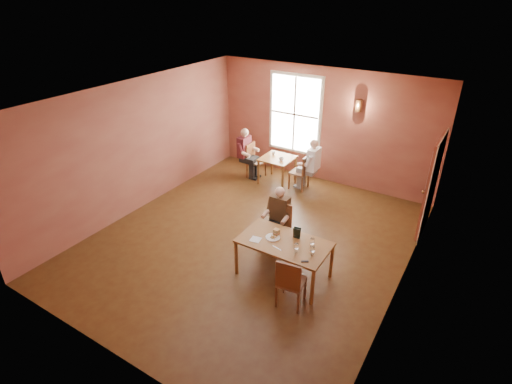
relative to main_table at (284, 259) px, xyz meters
The scene contains 29 objects.
ground 1.34m from the main_table, 149.72° to the left, with size 6.00×7.00×0.01m, color brown.
wall_back 4.44m from the main_table, 105.00° to the left, with size 6.00×0.04×3.00m, color brown.
wall_front 3.26m from the main_table, 111.30° to the right, with size 6.00×0.04×3.00m, color brown.
wall_left 4.31m from the main_table, behind, with size 0.04×7.00×3.00m, color brown.
wall_right 2.29m from the main_table, 18.97° to the left, with size 0.04×7.00×3.00m, color brown.
ceiling 2.92m from the main_table, 149.72° to the left, with size 6.00×7.00×0.04m, color white.
window 4.71m from the main_table, 115.00° to the left, with size 1.36×0.10×1.96m, color white.
door 3.54m from the main_table, 58.20° to the left, with size 0.12×1.04×2.10m, color maroon.
wall_sconce 4.45m from the main_table, 92.99° to the left, with size 0.16×0.16×0.28m, color brown.
main_table is the anchor object (origin of this frame).
chair_diner_main 0.83m from the main_table, 127.57° to the left, with size 0.43×0.43×0.98m, color #3E2011, non-canonical shape.
diner_main 0.83m from the main_table, 128.88° to the left, with size 0.50×0.50×1.24m, color black, non-canonical shape.
chair_empty 0.73m from the main_table, 51.68° to the right, with size 0.42×0.42×0.95m, color #472316, non-canonical shape.
plate_food 0.45m from the main_table, behind, with size 0.26×0.26×0.03m, color white.
sandwich 0.49m from the main_table, 156.88° to the left, with size 0.10×0.09×0.12m, color tan.
goblet_a 0.68m from the main_table, 10.76° to the left, with size 0.08×0.08×0.20m, color white, non-canonical shape.
goblet_b 0.76m from the main_table, 10.93° to the right, with size 0.08×0.08×0.20m, color white, non-canonical shape.
goblet_c 0.59m from the main_table, 28.84° to the right, with size 0.08×0.08×0.19m, color white, non-canonical shape.
menu_stand 0.55m from the main_table, 59.27° to the left, with size 0.13×0.06×0.21m, color black.
knife 0.44m from the main_table, 94.37° to the right, with size 0.21×0.02×0.00m, color silver.
napkin 0.63m from the main_table, 155.69° to the right, with size 0.18×0.18×0.01m, color white.
sunglasses 0.75m from the main_table, 30.53° to the right, with size 0.12×0.04×0.02m, color black.
second_table 3.88m from the main_table, 120.76° to the left, with size 0.81×0.81×0.71m, color brown, non-canonical shape.
chair_diner_white 3.59m from the main_table, 111.82° to the left, with size 0.41×0.41×0.94m, color #4E2A12, non-canonical shape.
diner_white 3.59m from the main_table, 111.37° to the left, with size 0.53×0.53×1.33m, color white, non-canonical shape.
chair_diner_maroon 4.25m from the main_table, 128.31° to the left, with size 0.42×0.42×0.95m, color #542C15, non-canonical shape.
diner_maroon 4.28m from the main_table, 128.63° to the left, with size 0.53×0.53×1.32m, color #50100D, non-canonical shape.
cup_a 3.71m from the main_table, 119.29° to the left, with size 0.12×0.12×0.09m, color white.
cup_b 4.10m from the main_table, 122.17° to the left, with size 0.10×0.10×0.09m, color silver.
Camera 1 is at (3.74, -5.85, 4.81)m, focal length 28.00 mm.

